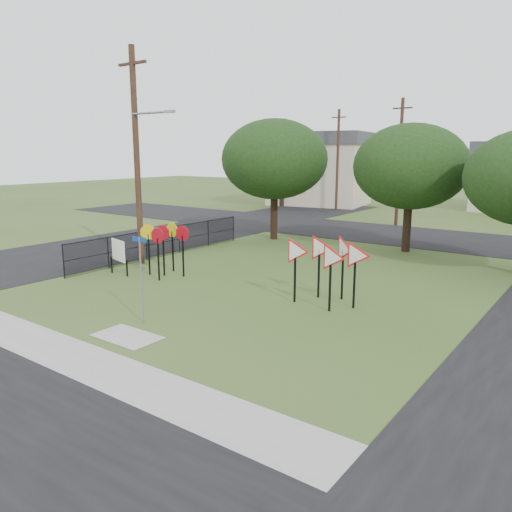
{
  "coord_description": "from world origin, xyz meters",
  "views": [
    {
      "loc": [
        11.22,
        -11.27,
        5.32
      ],
      "look_at": [
        0.72,
        3.0,
        1.6
      ],
      "focal_mm": 35.0,
      "sensor_mm": 36.0,
      "label": 1
    }
  ],
  "objects_px": {
    "street_name_sign": "(141,274)",
    "info_board": "(118,252)",
    "stop_sign_cluster": "(165,238)",
    "yield_sign_cluster": "(328,255)"
  },
  "relations": [
    {
      "from": "stop_sign_cluster",
      "to": "info_board",
      "type": "distance_m",
      "value": 2.19
    },
    {
      "from": "street_name_sign",
      "to": "info_board",
      "type": "distance_m",
      "value": 6.82
    },
    {
      "from": "yield_sign_cluster",
      "to": "info_board",
      "type": "distance_m",
      "value": 9.59
    },
    {
      "from": "street_name_sign",
      "to": "stop_sign_cluster",
      "type": "distance_m",
      "value": 6.19
    },
    {
      "from": "stop_sign_cluster",
      "to": "yield_sign_cluster",
      "type": "relative_size",
      "value": 0.73
    },
    {
      "from": "yield_sign_cluster",
      "to": "info_board",
      "type": "bearing_deg",
      "value": -170.07
    },
    {
      "from": "street_name_sign",
      "to": "yield_sign_cluster",
      "type": "xyz_separation_m",
      "value": [
        3.68,
        5.3,
        0.17
      ]
    },
    {
      "from": "stop_sign_cluster",
      "to": "info_board",
      "type": "height_order",
      "value": "stop_sign_cluster"
    },
    {
      "from": "street_name_sign",
      "to": "stop_sign_cluster",
      "type": "relative_size",
      "value": 1.23
    },
    {
      "from": "street_name_sign",
      "to": "info_board",
      "type": "height_order",
      "value": "street_name_sign"
    }
  ]
}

